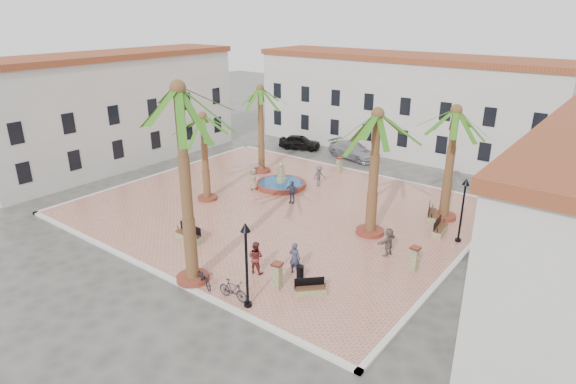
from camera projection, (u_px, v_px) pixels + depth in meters
name	position (u px, v px, depth m)	size (l,w,h in m)	color
ground	(277.00, 210.00, 34.67)	(120.00, 120.00, 0.00)	#56544F
plaza	(277.00, 209.00, 34.64)	(26.00, 22.00, 0.15)	tan
kerb_n	(354.00, 171.00, 42.79)	(26.30, 0.30, 0.16)	silver
kerb_s	(152.00, 270.00, 26.49)	(26.30, 0.30, 0.16)	silver
kerb_e	(456.00, 263.00, 27.24)	(0.30, 22.30, 0.16)	silver
kerb_w	(161.00, 174.00, 42.04)	(0.30, 22.30, 0.16)	silver
building_north	(402.00, 103.00, 47.79)	(30.40, 7.40, 9.50)	silver
building_west	(114.00, 109.00, 43.69)	(6.40, 24.40, 10.00)	silver
fountain	(281.00, 183.00, 38.63)	(3.95, 3.95, 2.04)	brown
palm_nw	(260.00, 98.00, 40.04)	(4.91, 4.91, 7.59)	brown
palm_sw	(203.00, 127.00, 34.22)	(4.78, 4.78, 6.65)	brown
palm_s	(180.00, 110.00, 22.17)	(5.65, 5.65, 10.43)	brown
palm_e	(377.00, 129.00, 28.29)	(5.79, 5.79, 8.09)	brown
palm_ne	(455.00, 124.00, 30.64)	(5.54, 5.54, 7.81)	brown
bench_s	(188.00, 236.00, 29.61)	(1.96, 0.63, 1.03)	#8D8F61
bench_se	(310.00, 290.00, 24.03)	(1.49, 1.49, 0.85)	#8D8F61
bench_e	(440.00, 230.00, 30.55)	(0.78, 1.89, 0.97)	#8D8F61
bench_ne	(432.00, 215.00, 32.75)	(1.14, 1.92, 0.97)	#8D8F61
lamppost_s	(246.00, 251.00, 22.12)	(0.48, 0.48, 4.41)	black
lamppost_e	(464.00, 199.00, 28.66)	(0.45, 0.45, 4.11)	black
bollard_se	(277.00, 275.00, 24.40)	(0.59, 0.59, 1.45)	#8D8F61
bollard_n	(339.00, 165.00, 41.98)	(0.53, 0.53, 1.32)	#8D8F61
bollard_e	(414.00, 258.00, 26.12)	(0.54, 0.54, 1.40)	#8D8F61
litter_bin	(300.00, 272.00, 25.40)	(0.39, 0.39, 0.76)	black
cyclist_a	(295.00, 258.00, 25.77)	(0.66, 0.43, 1.80)	#363653
bicycle_a	(204.00, 278.00, 24.73)	(0.59, 1.68, 0.88)	black
cyclist_b	(256.00, 257.00, 25.82)	(0.89, 0.69, 1.84)	maroon
bicycle_b	(233.00, 290.00, 23.55)	(0.49, 1.74, 1.04)	black
pedestrian_fountain_a	(253.00, 179.00, 37.86)	(0.83, 0.54, 1.70)	#A18168
pedestrian_fountain_b	(292.00, 192.00, 35.24)	(1.01, 0.42, 1.73)	#3B4764
pedestrian_north	(319.00, 176.00, 38.64)	(1.11, 0.64, 1.71)	#54545A
pedestrian_east	(388.00, 242.00, 27.68)	(1.58, 0.50, 1.71)	#6E6455
car_black	(300.00, 142.00, 49.52)	(1.71, 4.26, 1.45)	black
car_red	(353.00, 150.00, 46.72)	(1.44, 4.14, 1.36)	maroon
car_silver	(353.00, 151.00, 46.30)	(2.16, 5.31, 1.54)	#ACABB4
car_white	(519.00, 184.00, 37.94)	(2.07, 4.50, 1.25)	white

